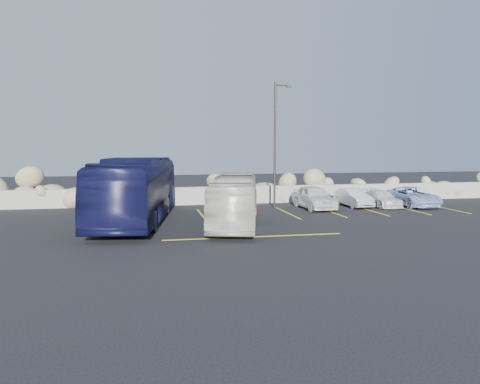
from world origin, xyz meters
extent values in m
plane|color=black|center=(0.00, 0.00, 0.00)|extent=(90.00, 90.00, 0.00)
cube|color=gray|center=(0.00, 12.00, 0.60)|extent=(60.00, 0.40, 1.20)
cube|color=yellow|center=(-2.50, 7.00, 0.01)|extent=(0.12, 5.00, 0.01)
cube|color=yellow|center=(2.60, 7.00, 0.01)|extent=(0.12, 5.00, 0.01)
cube|color=yellow|center=(5.30, 7.00, 0.01)|extent=(0.12, 5.00, 0.01)
cube|color=yellow|center=(7.90, 7.00, 0.01)|extent=(0.12, 5.00, 0.01)
cube|color=yellow|center=(10.50, 7.00, 0.01)|extent=(0.12, 5.00, 0.01)
cube|color=yellow|center=(13.10, 7.00, 0.01)|extent=(0.12, 5.00, 0.01)
cube|color=yellow|center=(-1.00, 0.20, 0.01)|extent=(8.00, 0.12, 0.01)
cylinder|color=#2A2926|center=(2.50, 9.50, 4.00)|extent=(0.14, 0.14, 8.00)
cylinder|color=#2A2926|center=(2.95, 9.50, 7.80)|extent=(0.90, 0.08, 0.08)
cube|color=#2A2926|center=(3.40, 9.50, 7.75)|extent=(0.35, 0.18, 0.12)
imported|color=beige|center=(-1.25, 3.46, 1.25)|extent=(4.12, 9.18, 2.49)
imported|color=#0F1035|center=(-6.11, 5.56, 1.69)|extent=(4.61, 12.40, 3.37)
imported|color=silver|center=(4.80, 8.42, 0.74)|extent=(1.86, 4.39, 1.48)
imported|color=silver|center=(7.70, 8.89, 0.59)|extent=(1.37, 3.61, 1.18)
imported|color=silver|center=(9.47, 8.53, 0.53)|extent=(1.61, 3.71, 1.06)
imported|color=#9CB1DE|center=(11.66, 8.34, 0.63)|extent=(2.15, 4.56, 1.26)
camera|label=1|loc=(-5.58, -19.52, 3.99)|focal=35.00mm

